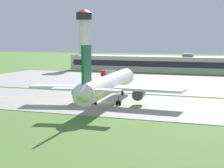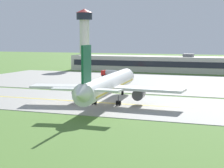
% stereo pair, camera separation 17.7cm
% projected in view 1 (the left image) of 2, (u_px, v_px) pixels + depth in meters
% --- Properties ---
extents(ground_plane, '(500.00, 500.00, 0.00)m').
position_uv_depth(ground_plane, '(99.00, 103.00, 85.36)').
color(ground_plane, '#517A33').
extents(taxiway_strip, '(240.00, 28.00, 0.10)m').
position_uv_depth(taxiway_strip, '(99.00, 103.00, 85.35)').
color(taxiway_strip, '#9E9B93').
rests_on(taxiway_strip, ground).
extents(apron_pad, '(140.00, 52.00, 0.10)m').
position_uv_depth(apron_pad, '(182.00, 83.00, 121.03)').
color(apron_pad, '#9E9B93').
rests_on(apron_pad, ground).
extents(taxiway_centreline, '(220.00, 0.60, 0.01)m').
position_uv_depth(taxiway_centreline, '(99.00, 102.00, 85.34)').
color(taxiway_centreline, yellow).
rests_on(taxiway_centreline, taxiway_strip).
extents(airplane_lead, '(32.35, 39.66, 12.70)m').
position_uv_depth(airplane_lead, '(108.00, 85.00, 83.38)').
color(airplane_lead, white).
rests_on(airplane_lead, ground).
extents(service_truck_fuel, '(6.32, 3.52, 2.65)m').
position_uv_depth(service_truck_fuel, '(109.00, 73.00, 139.02)').
color(service_truck_fuel, red).
rests_on(service_truck_fuel, ground).
extents(terminal_building, '(69.99, 10.74, 7.51)m').
position_uv_depth(terminal_building, '(154.00, 64.00, 162.80)').
color(terminal_building, beige).
rests_on(terminal_building, ground).
extents(control_tower, '(7.60, 7.60, 26.87)m').
position_uv_depth(control_tower, '(84.00, 32.00, 182.11)').
color(control_tower, silver).
rests_on(control_tower, ground).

